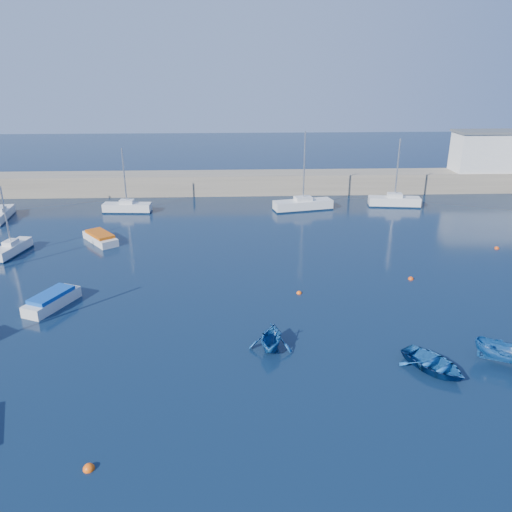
{
  "coord_description": "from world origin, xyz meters",
  "views": [
    {
      "loc": [
        -4.28,
        -19.15,
        15.69
      ],
      "look_at": [
        -2.63,
        17.84,
        1.6
      ],
      "focal_mm": 35.0,
      "sensor_mm": 36.0,
      "label": 1
    }
  ],
  "objects_px": {
    "sailboat_5": "(127,207)",
    "dinghy_left": "(271,337)",
    "sailboat_3": "(12,249)",
    "sailboat_7": "(394,201)",
    "motorboat_1": "(52,300)",
    "motorboat_2": "(100,238)",
    "dinghy_right": "(508,354)",
    "sailboat_4": "(0,215)",
    "sailboat_6": "(303,205)",
    "harbor_office": "(492,152)",
    "dinghy_center": "(434,364)"
  },
  "relations": [
    {
      "from": "sailboat_3",
      "to": "sailboat_4",
      "type": "distance_m",
      "value": 12.42
    },
    {
      "from": "sailboat_5",
      "to": "dinghy_left",
      "type": "distance_m",
      "value": 33.62
    },
    {
      "from": "motorboat_2",
      "to": "dinghy_center",
      "type": "bearing_deg",
      "value": -80.89
    },
    {
      "from": "motorboat_1",
      "to": "sailboat_5",
      "type": "bearing_deg",
      "value": 112.68
    },
    {
      "from": "sailboat_4",
      "to": "dinghy_left",
      "type": "distance_m",
      "value": 39.3
    },
    {
      "from": "sailboat_6",
      "to": "dinghy_center",
      "type": "xyz_separation_m",
      "value": [
        2.82,
        -33.16,
        -0.23
      ]
    },
    {
      "from": "sailboat_3",
      "to": "sailboat_6",
      "type": "height_order",
      "value": "sailboat_6"
    },
    {
      "from": "sailboat_4",
      "to": "motorboat_1",
      "type": "xyz_separation_m",
      "value": [
        12.81,
        -21.67,
        -0.06
      ]
    },
    {
      "from": "sailboat_3",
      "to": "sailboat_4",
      "type": "xyz_separation_m",
      "value": [
        -5.74,
        11.02,
        0.02
      ]
    },
    {
      "from": "harbor_office",
      "to": "sailboat_3",
      "type": "height_order",
      "value": "harbor_office"
    },
    {
      "from": "sailboat_4",
      "to": "sailboat_7",
      "type": "bearing_deg",
      "value": -2.42
    },
    {
      "from": "sailboat_7",
      "to": "motorboat_2",
      "type": "xyz_separation_m",
      "value": [
        -31.96,
        -11.68,
        -0.18
      ]
    },
    {
      "from": "sailboat_3",
      "to": "sailboat_7",
      "type": "height_order",
      "value": "sailboat_7"
    },
    {
      "from": "harbor_office",
      "to": "sailboat_7",
      "type": "distance_m",
      "value": 17.66
    },
    {
      "from": "motorboat_1",
      "to": "dinghy_right",
      "type": "height_order",
      "value": "dinghy_right"
    },
    {
      "from": "sailboat_3",
      "to": "sailboat_6",
      "type": "distance_m",
      "value": 31.03
    },
    {
      "from": "dinghy_center",
      "to": "dinghy_right",
      "type": "relative_size",
      "value": 1.07
    },
    {
      "from": "dinghy_center",
      "to": "dinghy_left",
      "type": "distance_m",
      "value": 9.16
    },
    {
      "from": "dinghy_right",
      "to": "motorboat_1",
      "type": "bearing_deg",
      "value": 104.46
    },
    {
      "from": "harbor_office",
      "to": "motorboat_2",
      "type": "relative_size",
      "value": 2.15
    },
    {
      "from": "harbor_office",
      "to": "motorboat_2",
      "type": "bearing_deg",
      "value": -157.47
    },
    {
      "from": "motorboat_2",
      "to": "dinghy_right",
      "type": "bearing_deg",
      "value": -75.62
    },
    {
      "from": "harbor_office",
      "to": "sailboat_3",
      "type": "bearing_deg",
      "value": -157.35
    },
    {
      "from": "sailboat_3",
      "to": "sailboat_7",
      "type": "xyz_separation_m",
      "value": [
        38.99,
        14.73,
        0.1
      ]
    },
    {
      "from": "sailboat_3",
      "to": "sailboat_4",
      "type": "height_order",
      "value": "sailboat_4"
    },
    {
      "from": "sailboat_4",
      "to": "dinghy_center",
      "type": "bearing_deg",
      "value": -47.14
    },
    {
      "from": "sailboat_3",
      "to": "sailboat_4",
      "type": "bearing_deg",
      "value": 128.63
    },
    {
      "from": "harbor_office",
      "to": "sailboat_6",
      "type": "distance_m",
      "value": 28.13
    },
    {
      "from": "sailboat_7",
      "to": "dinghy_center",
      "type": "height_order",
      "value": "sailboat_7"
    },
    {
      "from": "sailboat_6",
      "to": "dinghy_left",
      "type": "bearing_deg",
      "value": 156.21
    },
    {
      "from": "dinghy_center",
      "to": "dinghy_right",
      "type": "height_order",
      "value": "dinghy_right"
    },
    {
      "from": "sailboat_7",
      "to": "dinghy_right",
      "type": "height_order",
      "value": "sailboat_7"
    },
    {
      "from": "harbor_office",
      "to": "dinghy_left",
      "type": "relative_size",
      "value": 3.36
    },
    {
      "from": "sailboat_5",
      "to": "dinghy_left",
      "type": "relative_size",
      "value": 2.44
    },
    {
      "from": "harbor_office",
      "to": "dinghy_left",
      "type": "distance_m",
      "value": 51.18
    },
    {
      "from": "harbor_office",
      "to": "sailboat_4",
      "type": "relative_size",
      "value": 1.29
    },
    {
      "from": "dinghy_center",
      "to": "sailboat_5",
      "type": "bearing_deg",
      "value": 92.16
    },
    {
      "from": "motorboat_2",
      "to": "dinghy_left",
      "type": "bearing_deg",
      "value": -90.55
    },
    {
      "from": "motorboat_1",
      "to": "sailboat_7",
      "type": "bearing_deg",
      "value": 62.32
    },
    {
      "from": "sailboat_5",
      "to": "dinghy_right",
      "type": "distance_m",
      "value": 42.62
    },
    {
      "from": "sailboat_4",
      "to": "sailboat_6",
      "type": "distance_m",
      "value": 33.7
    },
    {
      "from": "sailboat_5",
      "to": "sailboat_7",
      "type": "xyz_separation_m",
      "value": [
        31.43,
        1.24,
        0.04
      ]
    },
    {
      "from": "dinghy_left",
      "to": "dinghy_right",
      "type": "distance_m",
      "value": 13.28
    },
    {
      "from": "sailboat_5",
      "to": "dinghy_left",
      "type": "bearing_deg",
      "value": -150.71
    },
    {
      "from": "sailboat_4",
      "to": "sailboat_6",
      "type": "relative_size",
      "value": 0.86
    },
    {
      "from": "harbor_office",
      "to": "sailboat_6",
      "type": "relative_size",
      "value": 1.11
    },
    {
      "from": "sailboat_4",
      "to": "dinghy_left",
      "type": "relative_size",
      "value": 2.61
    },
    {
      "from": "motorboat_1",
      "to": "dinghy_center",
      "type": "bearing_deg",
      "value": 3.27
    },
    {
      "from": "motorboat_2",
      "to": "dinghy_center",
      "type": "height_order",
      "value": "motorboat_2"
    },
    {
      "from": "sailboat_4",
      "to": "dinghy_right",
      "type": "xyz_separation_m",
      "value": [
        40.75,
        -30.13,
        0.13
      ]
    }
  ]
}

